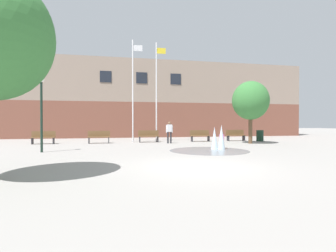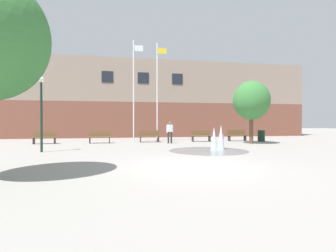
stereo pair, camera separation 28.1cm
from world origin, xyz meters
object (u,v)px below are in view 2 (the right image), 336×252
object	(u,v)px
adult_watching	(170,131)
trash_can	(261,136)
park_bench_left_of_flagpoles	(100,137)
park_bench_under_right_flagpole	(149,136)
street_tree_near_building	(251,101)
child_in_fountain	(221,139)
park_bench_far_right	(237,135)
flagpole_left	(134,88)
park_bench_near_trashcan	(201,136)
lamp_post_left_lane	(41,103)
flagpole_right	(158,89)
park_bench_far_left	(45,137)

from	to	relation	value
adult_watching	trash_can	size ratio (longest dim) A/B	1.77
park_bench_left_of_flagpoles	park_bench_under_right_flagpole	distance (m)	3.72
park_bench_left_of_flagpoles	street_tree_near_building	size ratio (longest dim) A/B	0.35
adult_watching	child_in_fountain	world-z (taller)	adult_watching
trash_can	street_tree_near_building	world-z (taller)	street_tree_near_building
park_bench_far_right	flagpole_left	world-z (taller)	flagpole_left
park_bench_near_trashcan	park_bench_far_right	world-z (taller)	same
park_bench_near_trashcan	adult_watching	xyz separation A→B (m)	(-2.79, -1.27, 0.45)
park_bench_left_of_flagpoles	street_tree_near_building	world-z (taller)	street_tree_near_building
park_bench_near_trashcan	adult_watching	size ratio (longest dim) A/B	1.01
child_in_fountain	flagpole_left	distance (m)	8.57
child_in_fountain	lamp_post_left_lane	distance (m)	10.01
flagpole_right	lamp_post_left_lane	size ratio (longest dim) A/B	2.00
park_bench_far_left	park_bench_far_right	distance (m)	14.81
flagpole_right	street_tree_near_building	size ratio (longest dim) A/B	1.73
trash_can	adult_watching	bearing A→B (deg)	-176.51
park_bench_under_right_flagpole	park_bench_near_trashcan	distance (m)	4.13
park_bench_left_of_flagpoles	flagpole_left	world-z (taller)	flagpole_left
park_bench_far_right	lamp_post_left_lane	world-z (taller)	lamp_post_left_lane
street_tree_near_building	flagpole_right	bearing A→B (deg)	153.44
park_bench_near_trashcan	flagpole_right	bearing A→B (deg)	171.63
park_bench_under_right_flagpole	adult_watching	bearing A→B (deg)	-45.92
park_bench_far_left	park_bench_near_trashcan	world-z (taller)	same
park_bench_under_right_flagpole	lamp_post_left_lane	bearing A→B (deg)	-138.33
flagpole_left	flagpole_right	bearing A→B (deg)	0.00
park_bench_far_left	adult_watching	xyz separation A→B (m)	(8.89, -1.29, 0.45)
park_bench_near_trashcan	child_in_fountain	distance (m)	5.73
park_bench_left_of_flagpoles	adult_watching	distance (m)	5.19
trash_can	child_in_fountain	bearing A→B (deg)	-138.03
park_bench_near_trashcan	child_in_fountain	world-z (taller)	child_in_fountain
park_bench_near_trashcan	lamp_post_left_lane	bearing A→B (deg)	-152.24
child_in_fountain	trash_can	distance (m)	7.31
park_bench_far_left	park_bench_under_right_flagpole	size ratio (longest dim) A/B	1.00
lamp_post_left_lane	child_in_fountain	bearing A→B (deg)	-1.21
park_bench_near_trashcan	park_bench_under_right_flagpole	bearing A→B (deg)	178.38
park_bench_far_left	child_in_fountain	size ratio (longest dim) A/B	1.62
park_bench_under_right_flagpole	lamp_post_left_lane	world-z (taller)	lamp_post_left_lane
park_bench_far_left	child_in_fountain	xyz separation A→B (m)	(11.06, -5.71, 0.10)
adult_watching	park_bench_far_left	bearing A→B (deg)	-14.76
adult_watching	flagpole_right	distance (m)	3.73
flagpole_right	trash_can	world-z (taller)	flagpole_right
flagpole_left	park_bench_near_trashcan	bearing A→B (deg)	-5.45
flagpole_left	trash_can	distance (m)	10.86
park_bench_far_right	park_bench_near_trashcan	bearing A→B (deg)	-178.56
park_bench_under_right_flagpole	flagpole_right	world-z (taller)	flagpole_right
park_bench_near_trashcan	child_in_fountain	size ratio (longest dim) A/B	1.62
park_bench_far_left	street_tree_near_building	distance (m)	15.08
park_bench_near_trashcan	adult_watching	world-z (taller)	adult_watching
park_bench_under_right_flagpole	trash_can	world-z (taller)	park_bench_under_right_flagpole
child_in_fountain	park_bench_far_left	bearing A→B (deg)	-53.34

